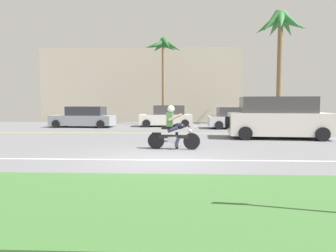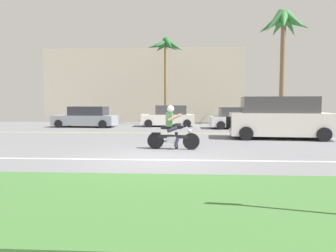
# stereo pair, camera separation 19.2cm
# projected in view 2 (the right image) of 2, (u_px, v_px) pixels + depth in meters

# --- Properties ---
(ground) EXTENTS (56.00, 30.00, 0.04)m
(ground) POSITION_uv_depth(u_px,v_px,m) (165.00, 146.00, 12.38)
(ground) COLOR slate
(grass_median) EXTENTS (56.00, 3.80, 0.06)m
(grass_median) POSITION_uv_depth(u_px,v_px,m) (137.00, 201.00, 5.31)
(grass_median) COLOR #3D6B33
(grass_median) RESTS_ON ground
(lane_line_near) EXTENTS (50.40, 0.12, 0.01)m
(lane_line_near) POSITION_uv_depth(u_px,v_px,m) (158.00, 160.00, 9.26)
(lane_line_near) COLOR silver
(lane_line_near) RESTS_ON ground
(lane_line_far) EXTENTS (50.40, 0.12, 0.01)m
(lane_line_far) POSITION_uv_depth(u_px,v_px,m) (171.00, 133.00, 17.54)
(lane_line_far) COLOR yellow
(lane_line_far) RESTS_ON ground
(motorcyclist) EXTENTS (1.96, 0.64, 1.64)m
(motorcyclist) POSITION_uv_depth(u_px,v_px,m) (173.00, 131.00, 11.36)
(motorcyclist) COLOR black
(motorcyclist) RESTS_ON ground
(suv_nearby) EXTENTS (5.00, 2.50, 2.03)m
(suv_nearby) POSITION_uv_depth(u_px,v_px,m) (279.00, 118.00, 14.80)
(suv_nearby) COLOR white
(suv_nearby) RESTS_ON ground
(parked_car_0) EXTENTS (4.52, 2.11, 1.48)m
(parked_car_0) POSITION_uv_depth(u_px,v_px,m) (86.00, 117.00, 21.94)
(parked_car_0) COLOR #8C939E
(parked_car_0) RESTS_ON ground
(parked_car_1) EXTENTS (3.93, 2.09, 1.55)m
(parked_car_1) POSITION_uv_depth(u_px,v_px,m) (169.00, 117.00, 22.52)
(parked_car_1) COLOR white
(parked_car_1) RESTS_ON ground
(parked_car_2) EXTENTS (4.29, 2.07, 1.45)m
(parked_car_2) POSITION_uv_depth(u_px,v_px,m) (241.00, 118.00, 20.64)
(parked_car_2) COLOR silver
(parked_car_2) RESTS_ON ground
(palm_tree_0) EXTENTS (3.04, 2.84, 6.98)m
(palm_tree_0) POSITION_uv_depth(u_px,v_px,m) (166.00, 50.00, 24.50)
(palm_tree_0) COLOR #846B4C
(palm_tree_0) RESTS_ON ground
(palm_tree_1) EXTENTS (4.25, 4.25, 9.06)m
(palm_tree_1) POSITION_uv_depth(u_px,v_px,m) (284.00, 29.00, 24.24)
(palm_tree_1) COLOR brown
(palm_tree_1) RESTS_ON ground
(building_far) EXTENTS (18.79, 4.00, 6.82)m
(building_far) POSITION_uv_depth(u_px,v_px,m) (145.00, 86.00, 30.23)
(building_far) COLOR beige
(building_far) RESTS_ON ground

